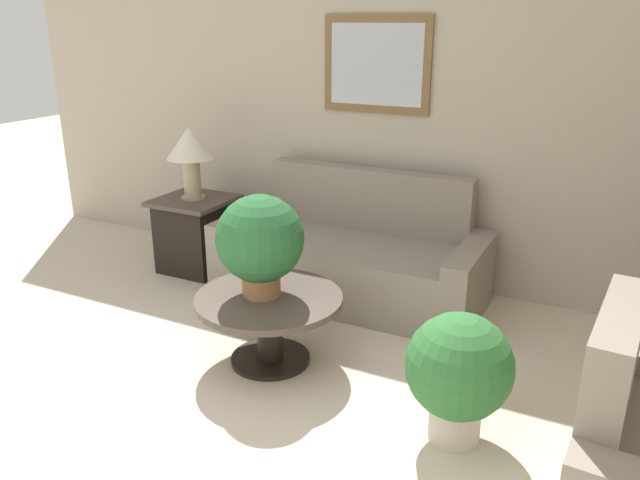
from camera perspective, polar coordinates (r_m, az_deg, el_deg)
wall_back at (r=4.96m, az=6.58°, el=11.06°), size 7.29×0.09×2.60m
couch_main at (r=4.79m, az=2.89°, el=-1.67°), size 2.02×0.88×0.93m
coffee_table at (r=3.86m, az=-4.66°, el=-6.77°), size 0.90×0.90×0.45m
side_table at (r=5.38m, az=-11.28°, el=0.61°), size 0.60×0.60×0.63m
table_lamp at (r=5.19m, az=-11.81°, el=8.22°), size 0.38×0.38×0.60m
potted_plant_on_table at (r=3.70m, az=-5.51°, el=-0.11°), size 0.53×0.53×0.62m
potted_plant_floor at (r=3.21m, az=12.56°, el=-11.61°), size 0.54×0.54×0.69m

